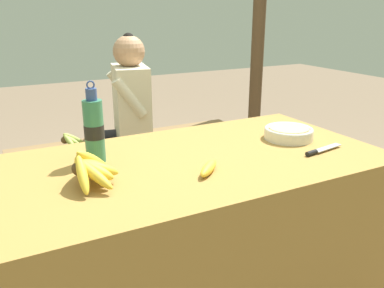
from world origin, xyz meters
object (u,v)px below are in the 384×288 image
(serving_bowl, at_px, (289,132))
(loose_banana_front, at_px, (209,168))
(banana_bunch_ripe, at_px, (90,167))
(wooden_bench, at_px, (132,149))
(water_bottle, at_px, (94,130))
(knife, at_px, (319,151))
(seated_vendor, at_px, (124,109))
(banana_bunch_green, at_px, (70,140))

(serving_bowl, height_order, loose_banana_front, serving_bowl)
(banana_bunch_ripe, height_order, loose_banana_front, banana_bunch_ripe)
(banana_bunch_ripe, height_order, wooden_bench, banana_bunch_ripe)
(serving_bowl, distance_m, loose_banana_front, 0.54)
(serving_bowl, distance_m, water_bottle, 0.84)
(knife, bearing_deg, banana_bunch_ripe, 162.65)
(serving_bowl, distance_m, wooden_bench, 1.21)
(loose_banana_front, distance_m, knife, 0.49)
(banana_bunch_ripe, height_order, knife, banana_bunch_ripe)
(wooden_bench, bearing_deg, seated_vendor, -152.85)
(serving_bowl, relative_size, wooden_bench, 0.14)
(knife, xyz_separation_m, banana_bunch_green, (-0.73, 1.30, -0.22))
(knife, relative_size, wooden_bench, 0.14)
(serving_bowl, distance_m, knife, 0.20)
(banana_bunch_ripe, relative_size, wooden_bench, 0.17)
(banana_bunch_ripe, bearing_deg, seated_vendor, 66.41)
(banana_bunch_ripe, bearing_deg, serving_bowl, 5.01)
(loose_banana_front, distance_m, seated_vendor, 1.26)
(water_bottle, height_order, seated_vendor, seated_vendor)
(wooden_bench, bearing_deg, banana_bunch_green, -179.76)
(serving_bowl, xyz_separation_m, loose_banana_front, (-0.51, -0.18, -0.01))
(banana_bunch_ripe, height_order, serving_bowl, banana_bunch_ripe)
(loose_banana_front, distance_m, wooden_bench, 1.33)
(serving_bowl, bearing_deg, banana_bunch_green, 124.18)
(banana_bunch_green, bearing_deg, serving_bowl, -55.82)
(serving_bowl, distance_m, banana_bunch_green, 1.34)
(seated_vendor, height_order, banana_bunch_green, seated_vendor)
(banana_bunch_ripe, xyz_separation_m, banana_bunch_green, (0.16, 1.17, -0.27))
(knife, bearing_deg, wooden_bench, 95.16)
(knife, height_order, wooden_bench, knife)
(water_bottle, xyz_separation_m, loose_banana_front, (0.32, -0.30, -0.11))
(banana_bunch_ripe, height_order, seated_vendor, seated_vendor)
(banana_bunch_ripe, xyz_separation_m, wooden_bench, (0.55, 1.17, -0.39))
(banana_bunch_ripe, height_order, banana_bunch_green, banana_bunch_ripe)
(serving_bowl, relative_size, loose_banana_front, 1.57)
(loose_banana_front, xyz_separation_m, knife, (0.49, -0.03, -0.01))
(knife, distance_m, seated_vendor, 1.33)
(banana_bunch_ripe, bearing_deg, loose_banana_front, -13.80)
(loose_banana_front, bearing_deg, water_bottle, 137.26)
(banana_bunch_ripe, xyz_separation_m, water_bottle, (0.07, 0.20, 0.06))
(water_bottle, distance_m, loose_banana_front, 0.45)
(knife, height_order, banana_bunch_green, knife)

